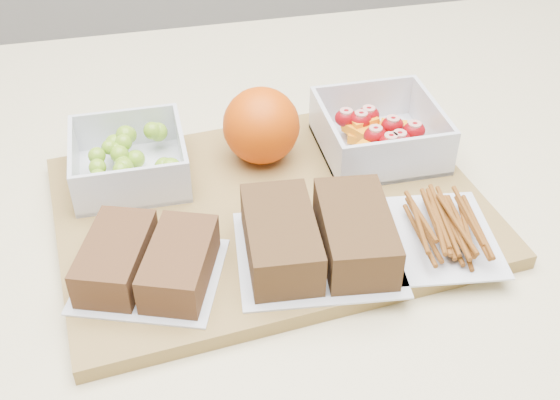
{
  "coord_description": "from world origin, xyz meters",
  "views": [
    {
      "loc": [
        -0.12,
        -0.55,
        1.36
      ],
      "look_at": [
        0.0,
        -0.02,
        0.93
      ],
      "focal_mm": 45.0,
      "sensor_mm": 36.0,
      "label": 1
    }
  ],
  "objects_px": {
    "orange": "(261,126)",
    "pretzel_bag": "(441,226)",
    "sandwich_bag_center": "(318,236)",
    "sandwich_bag_left": "(148,261)",
    "fruit_container": "(379,135)",
    "cutting_board": "(271,210)",
    "grape_container": "(131,159)"
  },
  "relations": [
    {
      "from": "grape_container",
      "to": "orange",
      "type": "height_order",
      "value": "orange"
    },
    {
      "from": "orange",
      "to": "sandwich_bag_left",
      "type": "height_order",
      "value": "orange"
    },
    {
      "from": "cutting_board",
      "to": "sandwich_bag_left",
      "type": "distance_m",
      "value": 0.15
    },
    {
      "from": "grape_container",
      "to": "orange",
      "type": "distance_m",
      "value": 0.14
    },
    {
      "from": "grape_container",
      "to": "pretzel_bag",
      "type": "bearing_deg",
      "value": -30.57
    },
    {
      "from": "fruit_container",
      "to": "sandwich_bag_left",
      "type": "height_order",
      "value": "fruit_container"
    },
    {
      "from": "grape_container",
      "to": "pretzel_bag",
      "type": "distance_m",
      "value": 0.32
    },
    {
      "from": "cutting_board",
      "to": "sandwich_bag_center",
      "type": "bearing_deg",
      "value": -77.86
    },
    {
      "from": "orange",
      "to": "sandwich_bag_left",
      "type": "distance_m",
      "value": 0.21
    },
    {
      "from": "sandwich_bag_center",
      "to": "sandwich_bag_left",
      "type": "bearing_deg",
      "value": 178.09
    },
    {
      "from": "cutting_board",
      "to": "pretzel_bag",
      "type": "relative_size",
      "value": 3.06
    },
    {
      "from": "cutting_board",
      "to": "fruit_container",
      "type": "height_order",
      "value": "fruit_container"
    },
    {
      "from": "fruit_container",
      "to": "orange",
      "type": "height_order",
      "value": "orange"
    },
    {
      "from": "grape_container",
      "to": "orange",
      "type": "bearing_deg",
      "value": 0.83
    },
    {
      "from": "grape_container",
      "to": "sandwich_bag_center",
      "type": "bearing_deg",
      "value": -45.42
    },
    {
      "from": "sandwich_bag_left",
      "to": "pretzel_bag",
      "type": "distance_m",
      "value": 0.27
    },
    {
      "from": "grape_container",
      "to": "sandwich_bag_left",
      "type": "relative_size",
      "value": 0.75
    },
    {
      "from": "cutting_board",
      "to": "sandwich_bag_left",
      "type": "relative_size",
      "value": 2.73
    },
    {
      "from": "sandwich_bag_center",
      "to": "pretzel_bag",
      "type": "xyz_separation_m",
      "value": [
        0.12,
        -0.0,
        -0.01
      ]
    },
    {
      "from": "fruit_container",
      "to": "sandwich_bag_center",
      "type": "xyz_separation_m",
      "value": [
        -0.11,
        -0.15,
        0.0
      ]
    },
    {
      "from": "cutting_board",
      "to": "grape_container",
      "type": "distance_m",
      "value": 0.16
    },
    {
      "from": "cutting_board",
      "to": "orange",
      "type": "distance_m",
      "value": 0.1
    },
    {
      "from": "cutting_board",
      "to": "pretzel_bag",
      "type": "bearing_deg",
      "value": -35.8
    },
    {
      "from": "cutting_board",
      "to": "fruit_container",
      "type": "distance_m",
      "value": 0.15
    },
    {
      "from": "fruit_container",
      "to": "orange",
      "type": "relative_size",
      "value": 1.52
    },
    {
      "from": "grape_container",
      "to": "sandwich_bag_left",
      "type": "distance_m",
      "value": 0.16
    },
    {
      "from": "sandwich_bag_center",
      "to": "pretzel_bag",
      "type": "relative_size",
      "value": 1.17
    },
    {
      "from": "fruit_container",
      "to": "orange",
      "type": "bearing_deg",
      "value": 173.31
    },
    {
      "from": "orange",
      "to": "sandwich_bag_center",
      "type": "bearing_deg",
      "value": -83.38
    },
    {
      "from": "fruit_container",
      "to": "sandwich_bag_left",
      "type": "distance_m",
      "value": 0.3
    },
    {
      "from": "sandwich_bag_left",
      "to": "grape_container",
      "type": "bearing_deg",
      "value": 91.99
    },
    {
      "from": "orange",
      "to": "pretzel_bag",
      "type": "height_order",
      "value": "orange"
    }
  ]
}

